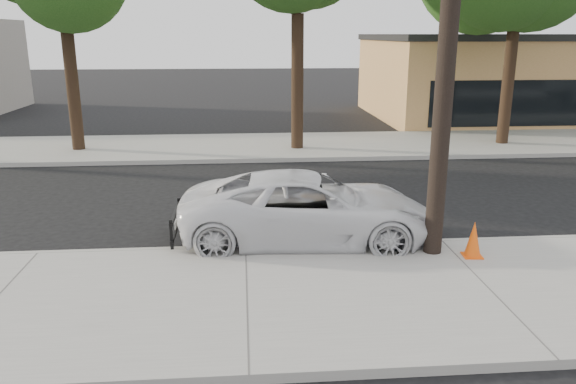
# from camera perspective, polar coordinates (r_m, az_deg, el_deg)

# --- Properties ---
(ground) EXTENTS (120.00, 120.00, 0.00)m
(ground) POSITION_cam_1_polar(r_m,az_deg,el_deg) (13.26, -4.40, -2.79)
(ground) COLOR black
(ground) RESTS_ON ground
(near_sidewalk) EXTENTS (90.00, 4.40, 0.15)m
(near_sidewalk) POSITION_cam_1_polar(r_m,az_deg,el_deg) (9.25, -4.19, -10.83)
(near_sidewalk) COLOR gray
(near_sidewalk) RESTS_ON ground
(far_sidewalk) EXTENTS (90.00, 5.00, 0.15)m
(far_sidewalk) POSITION_cam_1_polar(r_m,az_deg,el_deg) (21.48, -4.59, 4.62)
(far_sidewalk) COLOR gray
(far_sidewalk) RESTS_ON ground
(curb_near) EXTENTS (90.00, 0.12, 0.16)m
(curb_near) POSITION_cam_1_polar(r_m,az_deg,el_deg) (11.26, -4.32, -5.82)
(curb_near) COLOR #9E9B93
(curb_near) RESTS_ON ground
(building_main) EXTENTS (18.00, 10.00, 4.00)m
(building_main) POSITION_cam_1_polar(r_m,az_deg,el_deg) (32.83, 24.95, 10.48)
(building_main) COLOR tan
(building_main) RESTS_ON ground
(utility_pole) EXTENTS (1.40, 0.34, 9.00)m
(utility_pole) POSITION_cam_1_polar(r_m,az_deg,el_deg) (10.53, 16.18, 17.84)
(utility_pole) COLOR black
(utility_pole) RESTS_ON near_sidewalk
(police_cruiser) EXTENTS (5.40, 2.77, 1.46)m
(police_cruiser) POSITION_cam_1_polar(r_m,az_deg,el_deg) (11.63, 2.10, -1.65)
(police_cruiser) COLOR silver
(police_cruiser) RESTS_ON ground
(traffic_cone) EXTENTS (0.38, 0.38, 0.69)m
(traffic_cone) POSITION_cam_1_polar(r_m,az_deg,el_deg) (11.14, 18.32, -4.61)
(traffic_cone) COLOR #FF580D
(traffic_cone) RESTS_ON near_sidewalk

